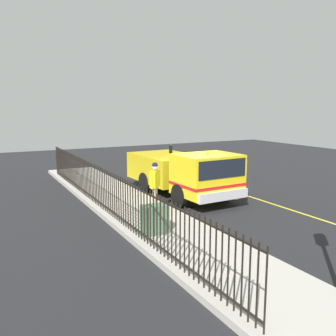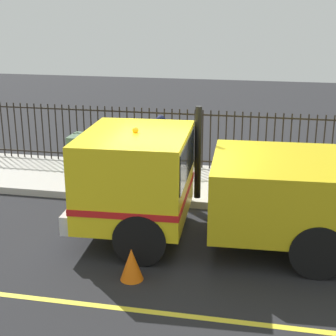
{
  "view_description": "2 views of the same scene",
  "coord_description": "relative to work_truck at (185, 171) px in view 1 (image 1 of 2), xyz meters",
  "views": [
    {
      "loc": [
        8.12,
        13.05,
        4.04
      ],
      "look_at": [
        1.64,
        0.75,
        1.73
      ],
      "focal_mm": 39.74,
      "sensor_mm": 36.0,
      "label": 1
    },
    {
      "loc": [
        -9.32,
        -1.87,
        4.43
      ],
      "look_at": [
        0.5,
        0.14,
        1.23
      ],
      "focal_mm": 54.99,
      "sensor_mm": 36.0,
      "label": 2
    }
  ],
  "objects": [
    {
      "name": "ground_plane",
      "position": [
        0.15,
        1.01,
        -1.21
      ],
      "size": [
        44.81,
        44.81,
        0.0
      ],
      "primitive_type": "plane",
      "color": "#232326",
      "rests_on": "ground"
    },
    {
      "name": "sidewalk_slab",
      "position": [
        2.95,
        1.01,
        -1.12
      ],
      "size": [
        2.77,
        20.37,
        0.17
      ],
      "primitive_type": "cube",
      "color": "#B7B2A8",
      "rests_on": "ground"
    },
    {
      "name": "lane_marking",
      "position": [
        -2.64,
        1.01,
        -1.21
      ],
      "size": [
        0.12,
        18.33,
        0.01
      ],
      "primitive_type": "cube",
      "color": "yellow",
      "rests_on": "ground"
    },
    {
      "name": "work_truck",
      "position": [
        0.0,
        0.0,
        0.0
      ],
      "size": [
        2.77,
        6.46,
        2.45
      ],
      "rotation": [
        0.0,
        0.0,
        0.05
      ],
      "color": "yellow",
      "rests_on": "ground"
    },
    {
      "name": "worker_standing",
      "position": [
        2.3,
        1.65,
        0.06
      ],
      "size": [
        0.53,
        0.51,
        1.79
      ],
      "rotation": [
        0.0,
        0.0,
        -2.41
      ],
      "color": "yellow",
      "rests_on": "sidewalk_slab"
    },
    {
      "name": "iron_fence",
      "position": [
        4.09,
        1.01,
        -0.23
      ],
      "size": [
        0.04,
        17.35,
        1.6
      ],
      "color": "black",
      "rests_on": "sidewalk_slab"
    },
    {
      "name": "utility_cabinet",
      "position": [
        3.52,
        4.17,
        -0.59
      ],
      "size": [
        0.77,
        0.48,
        0.9
      ],
      "primitive_type": "cube",
      "color": "#4C6B4C",
      "rests_on": "sidewalk_slab"
    },
    {
      "name": "traffic_cone",
      "position": [
        -1.75,
        1.28,
        -0.93
      ],
      "size": [
        0.39,
        0.39,
        0.56
      ],
      "primitive_type": "cone",
      "color": "orange",
      "rests_on": "ground"
    }
  ]
}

